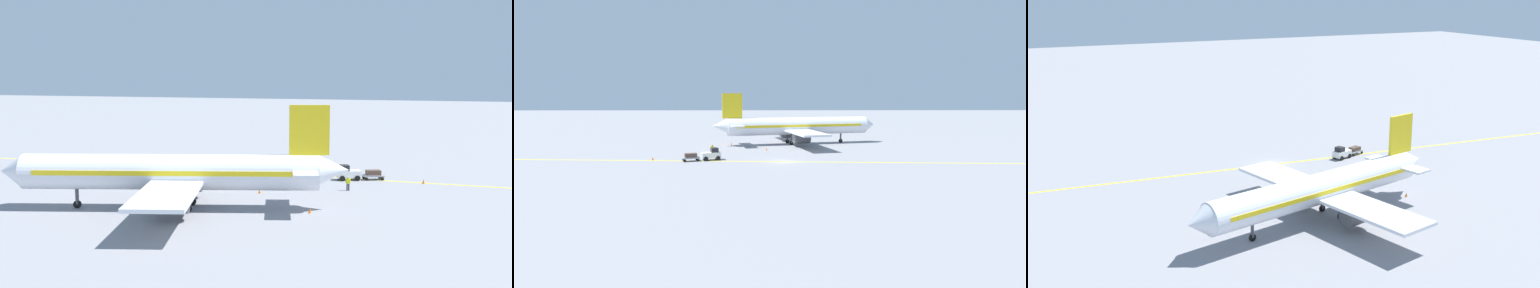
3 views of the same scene
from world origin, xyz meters
TOP-DOWN VIEW (x-y plane):
  - ground_plane at (0.00, 0.00)m, footprint 400.00×400.00m
  - apron_yellow_centreline at (0.00, 0.00)m, footprint 7.93×119.79m
  - airplane_at_gate at (-22.29, 3.94)m, footprint 28.45×35.20m
  - baggage_tug_white at (-1.72, -11.19)m, footprint 2.52×3.32m
  - baggage_cart_trailing at (-0.65, -14.31)m, footprint 2.17×2.91m
  - ground_crew_worker at (-8.49, -11.99)m, footprint 0.30×0.57m
  - traffic_cone_near_nose at (-20.50, -9.64)m, footprint 0.32×0.32m
  - traffic_cone_mid_apron at (-1.67, -20.55)m, footprint 0.32×0.32m
  - traffic_cone_by_wingtip at (-12.66, -2.41)m, footprint 0.32×0.32m

SIDE VIEW (x-z plane):
  - ground_plane at x=0.00m, z-range 0.00..0.00m
  - apron_yellow_centreline at x=0.00m, z-range 0.00..0.01m
  - traffic_cone_near_nose at x=-20.50m, z-range 0.00..0.55m
  - traffic_cone_mid_apron at x=-1.67m, z-range 0.00..0.55m
  - traffic_cone_by_wingtip at x=-12.66m, z-range 0.00..0.55m
  - baggage_cart_trailing at x=-0.65m, z-range 0.14..1.38m
  - baggage_tug_white at x=-1.72m, z-range -0.15..1.96m
  - ground_crew_worker at x=-8.49m, z-range 0.07..1.75m
  - airplane_at_gate at x=-22.29m, z-range -1.59..9.01m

